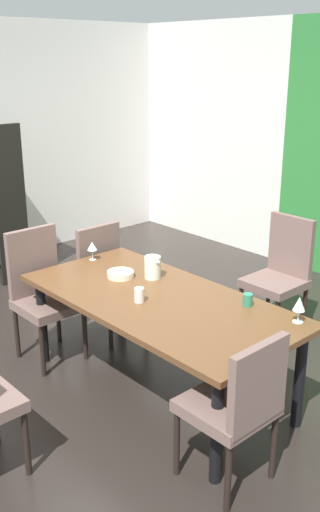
{
  "coord_description": "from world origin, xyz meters",
  "views": [
    {
      "loc": [
        3.18,
        -2.39,
        2.25
      ],
      "look_at": [
        0.22,
        0.29,
        0.85
      ],
      "focal_mm": 40.0,
      "sensor_mm": 36.0,
      "label": 1
    }
  ],
  "objects_px": {
    "chair_right_near": "(238,403)",
    "cup_rear": "(139,295)",
    "dining_table": "(158,307)",
    "wine_glass_center": "(92,246)",
    "cup_west": "(248,300)",
    "serving_bowl_right": "(121,274)",
    "wine_glass_north": "(299,304)",
    "chair_left_far": "(108,274)",
    "chair_left_near": "(42,290)",
    "pitcher_front": "(153,267)",
    "chair_head_far": "(281,270)"
  },
  "relations": [
    {
      "from": "chair_left_near",
      "to": "chair_head_far",
      "type": "bearing_deg",
      "value": 150.44
    },
    {
      "from": "cup_rear",
      "to": "pitcher_front",
      "type": "relative_size",
      "value": 0.59
    },
    {
      "from": "wine_glass_center",
      "to": "wine_glass_north",
      "type": "bearing_deg",
      "value": 8.58
    },
    {
      "from": "cup_rear",
      "to": "cup_west",
      "type": "distance_m",
      "value": 0.71
    },
    {
      "from": "dining_table",
      "to": "pitcher_front",
      "type": "distance_m",
      "value": 0.39
    },
    {
      "from": "chair_left_far",
      "to": "wine_glass_north",
      "type": "bearing_deg",
      "value": 92.08
    },
    {
      "from": "dining_table",
      "to": "wine_glass_center",
      "type": "height_order",
      "value": "wine_glass_center"
    },
    {
      "from": "chair_left_far",
      "to": "chair_right_near",
      "type": "bearing_deg",
      "value": 72.19
    },
    {
      "from": "chair_left_near",
      "to": "chair_left_far",
      "type": "bearing_deg",
      "value": 179.12
    },
    {
      "from": "cup_rear",
      "to": "pitcher_front",
      "type": "xyz_separation_m",
      "value": [
        -0.26,
        0.35,
        0.04
      ]
    },
    {
      "from": "chair_right_near",
      "to": "cup_rear",
      "type": "distance_m",
      "value": 1.05
    },
    {
      "from": "chair_right_near",
      "to": "cup_rear",
      "type": "relative_size",
      "value": 9.29
    },
    {
      "from": "wine_glass_center",
      "to": "serving_bowl_right",
      "type": "xyz_separation_m",
      "value": [
        0.45,
        -0.07,
        -0.09
      ]
    },
    {
      "from": "chair_left_near",
      "to": "dining_table",
      "type": "bearing_deg",
      "value": 107.64
    },
    {
      "from": "dining_table",
      "to": "cup_rear",
      "type": "distance_m",
      "value": 0.19
    },
    {
      "from": "cup_rear",
      "to": "wine_glass_north",
      "type": "bearing_deg",
      "value": 30.64
    },
    {
      "from": "wine_glass_center",
      "to": "pitcher_front",
      "type": "height_order",
      "value": "pitcher_front"
    },
    {
      "from": "wine_glass_center",
      "to": "pitcher_front",
      "type": "distance_m",
      "value": 0.62
    },
    {
      "from": "dining_table",
      "to": "serving_bowl_right",
      "type": "height_order",
      "value": "serving_bowl_right"
    },
    {
      "from": "chair_left_near",
      "to": "cup_west",
      "type": "height_order",
      "value": "chair_left_near"
    },
    {
      "from": "chair_left_near",
      "to": "pitcher_front",
      "type": "height_order",
      "value": "chair_left_near"
    },
    {
      "from": "dining_table",
      "to": "wine_glass_north",
      "type": "relative_size",
      "value": 11.97
    },
    {
      "from": "wine_glass_north",
      "to": "cup_rear",
      "type": "height_order",
      "value": "wine_glass_north"
    },
    {
      "from": "wine_glass_center",
      "to": "chair_head_far",
      "type": "bearing_deg",
      "value": 55.16
    },
    {
      "from": "chair_head_far",
      "to": "serving_bowl_right",
      "type": "relative_size",
      "value": 5.06
    },
    {
      "from": "wine_glass_center",
      "to": "chair_left_far",
      "type": "bearing_deg",
      "value": 108.83
    },
    {
      "from": "chair_right_near",
      "to": "wine_glass_north",
      "type": "bearing_deg",
      "value": 10.47
    },
    {
      "from": "chair_right_near",
      "to": "wine_glass_north",
      "type": "relative_size",
      "value": 5.46
    },
    {
      "from": "chair_head_far",
      "to": "cup_west",
      "type": "relative_size",
      "value": 12.08
    },
    {
      "from": "chair_right_near",
      "to": "pitcher_front",
      "type": "bearing_deg",
      "value": 67.61
    },
    {
      "from": "chair_left_near",
      "to": "chair_left_far",
      "type": "height_order",
      "value": "chair_left_near"
    },
    {
      "from": "cup_rear",
      "to": "cup_west",
      "type": "relative_size",
      "value": 1.19
    },
    {
      "from": "chair_right_near",
      "to": "serving_bowl_right",
      "type": "bearing_deg",
      "value": 75.99
    },
    {
      "from": "chair_head_far",
      "to": "chair_right_near",
      "type": "bearing_deg",
      "value": 120.06
    },
    {
      "from": "chair_right_near",
      "to": "wine_glass_north",
      "type": "distance_m",
      "value": 0.77
    },
    {
      "from": "chair_head_far",
      "to": "wine_glass_center",
      "type": "height_order",
      "value": "chair_head_far"
    },
    {
      "from": "chair_left_far",
      "to": "serving_bowl_right",
      "type": "xyz_separation_m",
      "value": [
        0.51,
        -0.27,
        0.22
      ]
    },
    {
      "from": "chair_left_far",
      "to": "cup_west",
      "type": "height_order",
      "value": "chair_left_far"
    },
    {
      "from": "chair_right_near",
      "to": "cup_rear",
      "type": "xyz_separation_m",
      "value": [
        -1.01,
        0.17,
        0.25
      ]
    },
    {
      "from": "dining_table",
      "to": "wine_glass_center",
      "type": "relative_size",
      "value": 13.3
    },
    {
      "from": "chair_left_near",
      "to": "serving_bowl_right",
      "type": "xyz_separation_m",
      "value": [
        0.52,
        0.36,
        0.18
      ]
    },
    {
      "from": "chair_left_near",
      "to": "serving_bowl_right",
      "type": "bearing_deg",
      "value": 124.6
    },
    {
      "from": "dining_table",
      "to": "serving_bowl_right",
      "type": "distance_m",
      "value": 0.48
    },
    {
      "from": "chair_right_near",
      "to": "wine_glass_center",
      "type": "xyz_separation_m",
      "value": [
        -1.89,
        0.43,
        0.31
      ]
    },
    {
      "from": "dining_table",
      "to": "serving_bowl_right",
      "type": "relative_size",
      "value": 10.1
    },
    {
      "from": "chair_right_near",
      "to": "cup_west",
      "type": "height_order",
      "value": "chair_right_near"
    },
    {
      "from": "wine_glass_north",
      "to": "chair_right_near",
      "type": "bearing_deg",
      "value": -79.53
    },
    {
      "from": "chair_left_near",
      "to": "cup_rear",
      "type": "relative_size",
      "value": 10.39
    },
    {
      "from": "chair_left_near",
      "to": "cup_rear",
      "type": "distance_m",
      "value": 1.0
    },
    {
      "from": "chair_left_near",
      "to": "serving_bowl_right",
      "type": "relative_size",
      "value": 5.16
    }
  ]
}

